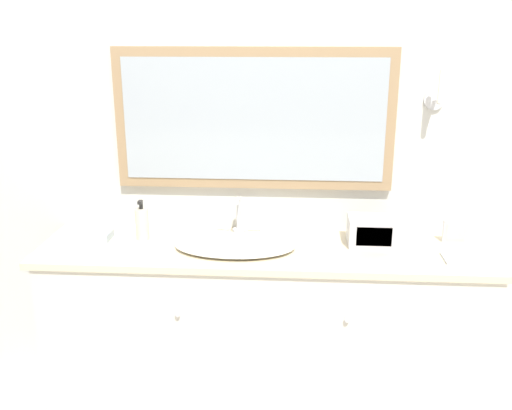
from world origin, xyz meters
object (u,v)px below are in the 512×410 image
at_px(sink_basin, 235,244).
at_px(picture_frame, 455,232).
at_px(soap_bottle, 142,223).
at_px(appliance_box, 372,231).

relative_size(sink_basin, picture_frame, 4.77).
distance_m(soap_bottle, picture_frame, 1.45).
bearing_deg(appliance_box, picture_frame, 7.29).
distance_m(soap_bottle, appliance_box, 1.06).
distance_m(sink_basin, appliance_box, 0.63).
height_order(soap_bottle, appliance_box, soap_bottle).
height_order(sink_basin, soap_bottle, sink_basin).
distance_m(appliance_box, picture_frame, 0.39).
bearing_deg(soap_bottle, sink_basin, -11.44).
xyz_separation_m(soap_bottle, appliance_box, (1.06, 0.00, -0.01)).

